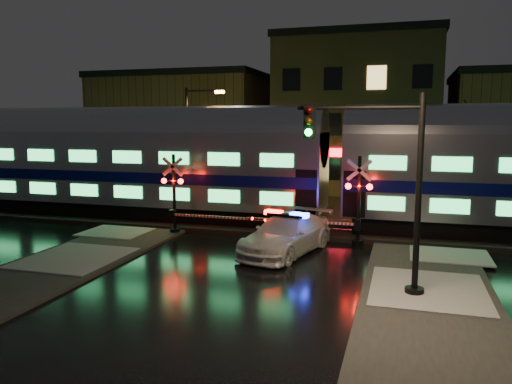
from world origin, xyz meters
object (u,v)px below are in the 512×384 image
at_px(traffic_light, 385,190).
at_px(crossing_signal_left, 180,202).
at_px(streetlight, 191,140).
at_px(crossing_signal_right, 350,210).
at_px(police_car, 286,234).

bearing_deg(traffic_light, crossing_signal_left, 137.47).
xyz_separation_m(traffic_light, streetlight, (-11.91, 12.54, 0.97)).
xyz_separation_m(crossing_signal_left, traffic_light, (9.55, -5.84, 1.70)).
height_order(crossing_signal_right, streetlight, streetlight).
bearing_deg(crossing_signal_left, police_car, -17.97).
bearing_deg(police_car, traffic_light, -30.73).
xyz_separation_m(police_car, crossing_signal_left, (-5.55, 1.80, 0.80)).
relative_size(crossing_signal_right, streetlight, 0.75).
height_order(crossing_signal_right, crossing_signal_left, crossing_signal_right).
height_order(traffic_light, streetlight, streetlight).
bearing_deg(traffic_light, streetlight, 122.44).
bearing_deg(police_car, streetlight, 147.52).
distance_m(police_car, streetlight, 12.12).
height_order(police_car, traffic_light, traffic_light).
bearing_deg(traffic_light, crossing_signal_right, 94.50).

